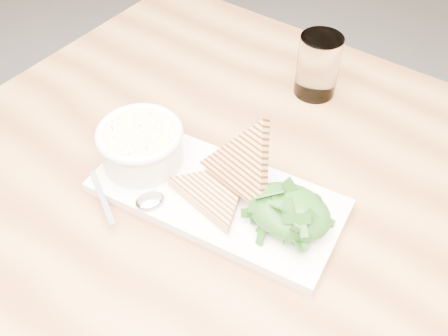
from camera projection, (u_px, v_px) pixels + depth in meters
The scene contains 13 objects.
table_top at pixel (319, 226), 0.73m from camera, with size 1.26×0.84×0.04m, color #9C6B3A.
table_leg_bl at pixel (169, 129), 1.43m from camera, with size 0.06×0.06×0.71m, color #9C6B3A.
platter at pixel (217, 196), 0.73m from camera, with size 0.36×0.16×0.02m, color white.
soup_bowl at pixel (142, 148), 0.75m from camera, with size 0.12×0.12×0.05m, color white.
soup at pixel (139, 134), 0.73m from camera, with size 0.10×0.10×0.01m, color #F9EC9A.
bowl_rim at pixel (139, 133), 0.73m from camera, with size 0.13×0.13×0.01m, color white.
sandwich_flat at pixel (215, 192), 0.71m from camera, with size 0.14×0.14×0.02m, color tan, non-canonical shape.
sandwich_lean at pixel (243, 164), 0.70m from camera, with size 0.14×0.14×0.08m, color tan, non-canonical shape.
salad_base at pixel (289, 211), 0.67m from camera, with size 0.12×0.09×0.04m, color black.
arugula_pile at pixel (290, 209), 0.67m from camera, with size 0.11×0.10×0.05m, color #2B691B, non-canonical shape.
spoon_bowl at pixel (150, 200), 0.71m from camera, with size 0.03×0.04×0.01m, color silver.
spoon_handle at pixel (102, 197), 0.71m from camera, with size 0.11×0.01×0.00m, color silver.
glass_near at pixel (318, 66), 0.87m from camera, with size 0.07×0.07×0.11m, color white.
Camera 1 is at (0.13, -0.37, 1.33)m, focal length 40.00 mm.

